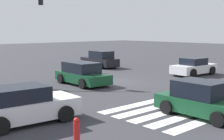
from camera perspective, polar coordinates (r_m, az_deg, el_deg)
The scene contains 8 objects.
ground_plane at distance 22.70m, azimuth -0.00°, elevation -2.23°, with size 129.00×129.00×0.00m, color #333338.
crosswalk_markings at distance 17.79m, azimuth 17.42°, elevation -5.24°, with size 12.29×4.40×0.01m.
car_0 at distance 21.78m, azimuth -5.49°, elevation -0.70°, with size 2.25×4.45×1.55m.
car_1 at distance 31.69m, azimuth -2.22°, elevation 1.92°, with size 2.22×4.69×1.68m.
car_2 at distance 13.23m, azimuth -16.04°, elevation -6.24°, with size 4.46×2.39×1.54m.
car_4 at distance 27.03m, azimuth 14.73°, elevation 0.52°, with size 4.33×2.21×1.46m.
car_5 at distance 14.30m, azimuth 16.00°, elevation -5.34°, with size 2.04×4.17×1.56m.
fire_hydrant at distance 10.77m, azimuth -6.49°, elevation -10.84°, with size 0.22×0.22×0.86m.
Camera 1 is at (-15.07, -16.55, 3.78)m, focal length 50.00 mm.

